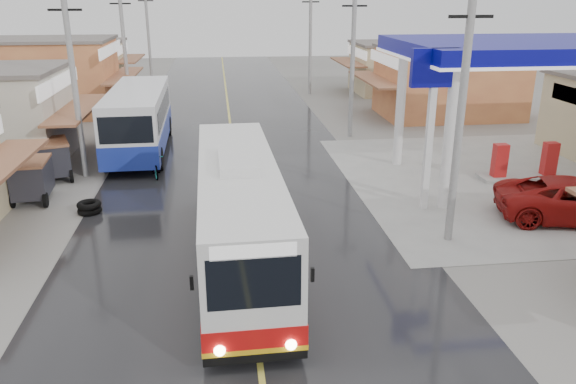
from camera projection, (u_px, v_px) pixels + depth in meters
The scene contains 13 objects.
ground at pixel (246, 250), 18.63m from camera, with size 120.00×120.00×0.00m, color slate.
road at pixel (232, 140), 32.65m from camera, with size 12.00×90.00×0.02m, color black.
centre_line at pixel (232, 139), 32.65m from camera, with size 0.15×90.00×0.01m, color #D8CC4C.
shopfronts_left at pixel (15, 134), 33.94m from camera, with size 11.00×44.00×5.20m, color #C7B588, non-canonical shape.
shopfronts_right at pixel (501, 145), 31.60m from camera, with size 11.00×44.00×4.80m, color #B5B09E, non-canonical shape.
utility_poles_left at pixel (112, 139), 32.77m from camera, with size 1.60×50.00×8.00m, color gray, non-canonical shape.
utility_poles_right at pixel (350, 136), 33.47m from camera, with size 1.60×36.00×8.00m, color gray, non-canonical shape.
coach_bus at pixel (239, 212), 17.27m from camera, with size 2.72×11.33×3.52m.
second_bus at pixel (139, 119), 29.60m from camera, with size 2.90×10.09×3.34m.
cyclist at pixel (154, 161), 25.95m from camera, with size 1.20×2.15×2.20m.
tricycle_near at pixel (31, 178), 22.78m from camera, with size 1.65×2.26×1.73m.
tricycle_far at pixel (52, 157), 25.51m from camera, with size 2.18×2.50×1.78m.
tyre_stack at pixel (89, 207), 21.72m from camera, with size 0.92×0.92×0.47m.
Camera 1 is at (-0.70, -16.95, 8.07)m, focal length 35.00 mm.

